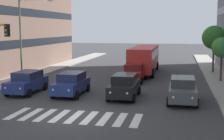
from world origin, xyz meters
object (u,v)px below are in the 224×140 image
(car_2, at_px, (71,84))
(street_tree_2, at_px, (222,48))
(street_lamp_right, at_px, (26,30))
(car_1, at_px, (124,86))
(street_tree_3, at_px, (214,38))
(car_3, at_px, (27,82))
(car_row2_0, at_px, (134,72))
(car_0, at_px, (183,90))
(bus_behind_traffic, at_px, (144,57))

(car_2, xyz_separation_m, street_tree_2, (-11.88, -8.25, 2.40))
(street_tree_2, bearing_deg, street_lamp_right, 9.36)
(car_1, distance_m, street_lamp_right, 12.42)
(street_tree_3, bearing_deg, street_tree_2, 90.92)
(car_3, relative_size, car_row2_0, 1.00)
(car_0, distance_m, street_tree_2, 9.97)
(car_row2_0, distance_m, street_lamp_right, 11.03)
(car_0, height_order, car_2, same)
(car_3, bearing_deg, car_row2_0, -135.80)
(street_lamp_right, xyz_separation_m, street_tree_2, (-18.17, -2.99, -1.62))
(car_3, bearing_deg, car_2, -179.39)
(car_0, xyz_separation_m, street_tree_2, (-3.57, -9.00, 2.40))
(car_0, xyz_separation_m, car_1, (4.17, -0.58, 0.00))
(car_0, bearing_deg, street_tree_3, -102.73)
(car_1, distance_m, street_tree_2, 11.68)
(car_0, relative_size, bus_behind_traffic, 0.42)
(street_lamp_right, bearing_deg, street_tree_2, -170.64)
(car_2, relative_size, car_3, 1.00)
(car_2, xyz_separation_m, car_3, (3.66, 0.04, 0.00))
(car_3, distance_m, car_row2_0, 10.39)
(car_3, xyz_separation_m, car_row2_0, (-7.45, -7.25, 0.00))
(car_0, distance_m, car_2, 8.35)
(car_3, xyz_separation_m, street_tree_2, (-15.53, -8.29, 2.40))
(car_3, height_order, street_tree_3, street_tree_3)
(car_0, distance_m, street_tree_3, 16.03)
(car_2, bearing_deg, street_lamp_right, -39.85)
(street_lamp_right, distance_m, street_tree_3, 20.35)
(car_3, bearing_deg, bus_behind_traffic, -120.34)
(car_0, height_order, street_tree_3, street_tree_3)
(car_2, distance_m, bus_behind_traffic, 13.94)
(car_0, relative_size, street_lamp_right, 0.57)
(car_0, bearing_deg, car_row2_0, -60.42)
(car_2, height_order, bus_behind_traffic, bus_behind_traffic)
(car_0, height_order, bus_behind_traffic, bus_behind_traffic)
(car_row2_0, height_order, street_tree_3, street_tree_3)
(car_0, xyz_separation_m, street_tree_3, (-3.46, -15.33, 3.15))
(car_1, relative_size, street_tree_2, 1.08)
(car_1, relative_size, street_lamp_right, 0.57)
(car_2, height_order, car_3, same)
(car_1, xyz_separation_m, car_3, (7.80, -0.13, 0.00))
(bus_behind_traffic, bearing_deg, car_1, 90.00)
(street_tree_2, bearing_deg, car_row2_0, 7.34)
(car_row2_0, bearing_deg, car_0, 119.58)
(car_0, bearing_deg, car_1, -7.97)
(car_2, bearing_deg, bus_behind_traffic, -107.32)
(car_2, xyz_separation_m, street_tree_3, (-11.78, -14.58, 3.15))
(bus_behind_traffic, bearing_deg, car_0, 106.56)
(car_3, height_order, street_tree_2, street_tree_2)
(car_0, height_order, car_3, same)
(car_0, bearing_deg, street_tree_2, -111.62)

